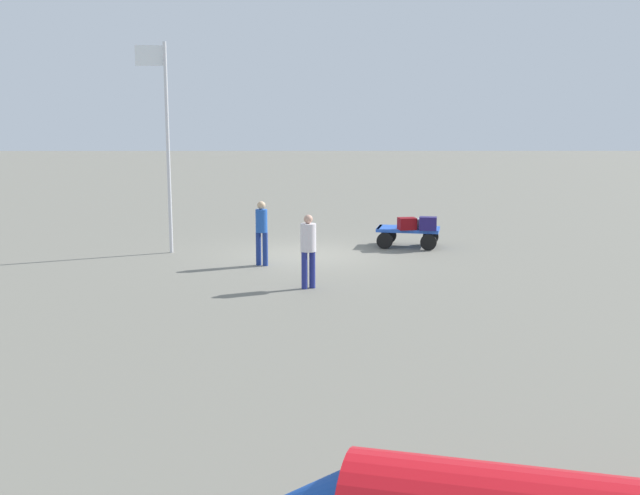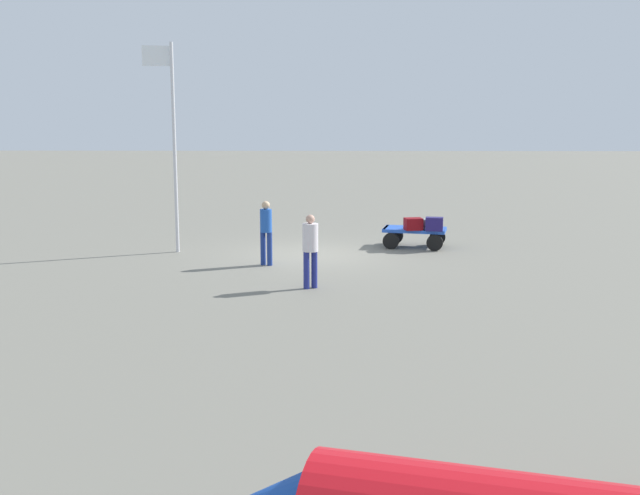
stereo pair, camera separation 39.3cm
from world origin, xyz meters
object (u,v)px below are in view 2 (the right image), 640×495
suitcase_navy (413,224)px  worker_lead (266,229)px  luggage_cart (414,233)px  suitcase_olive (423,224)px  suitcase_grey (434,224)px  worker_trailing (310,245)px  flagpole (171,133)px

suitcase_navy → worker_lead: bearing=31.0°
luggage_cart → suitcase_olive: bearing=154.9°
luggage_cart → suitcase_grey: suitcase_grey is taller
luggage_cart → worker_trailing: 6.31m
suitcase_grey → suitcase_navy: suitcase_grey is taller
suitcase_grey → worker_trailing: size_ratio=0.32×
worker_lead → flagpole: (2.84, -1.89, 2.45)m
suitcase_navy → flagpole: size_ratio=0.10×
suitcase_navy → flagpole: bearing=4.8°
suitcase_navy → worker_trailing: bearing=60.9°
suitcase_grey → worker_lead: worker_lead is taller
suitcase_olive → flagpole: size_ratio=0.10×
worker_lead → suitcase_navy: bearing=-149.0°
suitcase_navy → worker_trailing: (2.88, 5.17, 0.26)m
suitcase_olive → suitcase_navy: bearing=39.4°
suitcase_navy → worker_trailing: size_ratio=0.33×
suitcase_grey → flagpole: size_ratio=0.09×
worker_trailing → worker_lead: bearing=-64.8°
luggage_cart → suitcase_olive: (-0.26, 0.12, 0.30)m
worker_trailing → suitcase_olive: bearing=-120.5°
worker_trailing → flagpole: bearing=-48.1°
suitcase_olive → worker_trailing: 6.31m
luggage_cart → suitcase_grey: 0.84m
suitcase_olive → suitcase_navy: (0.32, 0.26, 0.03)m
suitcase_grey → flagpole: (7.58, 0.44, 2.66)m
luggage_cart → flagpole: 7.72m
luggage_cart → worker_trailing: worker_trailing is taller
suitcase_grey → worker_lead: bearing=26.2°
luggage_cart → flagpole: (7.04, 0.97, 3.01)m
suitcase_grey → worker_lead: (4.74, 2.33, 0.20)m
suitcase_olive → suitcase_grey: bearing=124.1°
suitcase_olive → flagpole: bearing=6.7°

